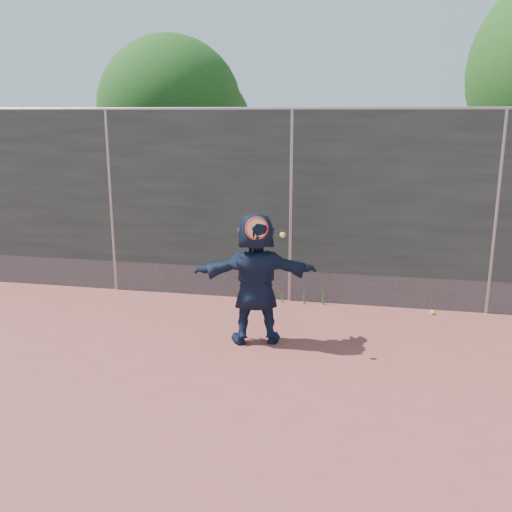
# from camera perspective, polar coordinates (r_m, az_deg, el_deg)

# --- Properties ---
(ground) EXTENTS (80.00, 80.00, 0.00)m
(ground) POSITION_cam_1_polar(r_m,az_deg,el_deg) (6.08, -1.59, -14.75)
(ground) COLOR #9E4C42
(ground) RESTS_ON ground
(player) EXTENTS (1.69, 0.90, 1.74)m
(player) POSITION_cam_1_polar(r_m,az_deg,el_deg) (7.36, 0.00, -2.19)
(player) COLOR #16213C
(player) RESTS_ON ground
(ball_ground) EXTENTS (0.07, 0.07, 0.07)m
(ball_ground) POSITION_cam_1_polar(r_m,az_deg,el_deg) (8.98, 17.24, -5.40)
(ball_ground) COLOR #F6F636
(ball_ground) RESTS_ON ground
(fence) EXTENTS (20.00, 0.06, 3.03)m
(fence) POSITION_cam_1_polar(r_m,az_deg,el_deg) (8.87, 3.52, 5.31)
(fence) COLOR #38423D
(fence) RESTS_ON ground
(swing_action) EXTENTS (0.51, 0.21, 0.51)m
(swing_action) POSITION_cam_1_polar(r_m,az_deg,el_deg) (6.98, 0.30, 2.57)
(swing_action) COLOR #F13F16
(swing_action) RESTS_ON ground
(tree_left) EXTENTS (3.15, 3.00, 4.53)m
(tree_left) POSITION_cam_1_polar(r_m,az_deg,el_deg) (12.42, -7.78, 13.99)
(tree_left) COLOR #382314
(tree_left) RESTS_ON ground
(weed_clump) EXTENTS (0.68, 0.07, 0.30)m
(weed_clump) POSITION_cam_1_polar(r_m,az_deg,el_deg) (9.06, 5.12, -3.97)
(weed_clump) COLOR #387226
(weed_clump) RESTS_ON ground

